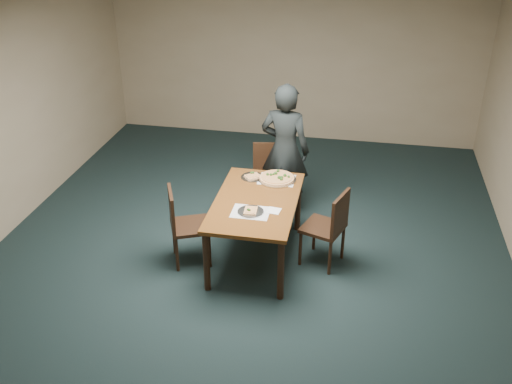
% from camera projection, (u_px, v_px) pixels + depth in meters
% --- Properties ---
extents(ground, '(8.00, 8.00, 0.00)m').
position_uv_depth(ground, '(242.00, 272.00, 6.34)').
color(ground, black).
rests_on(ground, ground).
extents(room_shell, '(8.00, 8.00, 8.00)m').
position_uv_depth(room_shell, '(240.00, 126.00, 5.52)').
color(room_shell, tan).
rests_on(room_shell, ground).
extents(dining_table, '(0.90, 1.50, 0.75)m').
position_uv_depth(dining_table, '(256.00, 207.00, 6.30)').
color(dining_table, '#562E11').
rests_on(dining_table, ground).
extents(chair_far, '(0.49, 0.49, 0.91)m').
position_uv_depth(chair_far, '(269.00, 174.00, 7.33)').
color(chair_far, black).
rests_on(chair_far, ground).
extents(chair_left, '(0.55, 0.55, 0.91)m').
position_uv_depth(chair_left, '(183.00, 222.00, 6.30)').
color(chair_left, black).
rests_on(chair_left, ground).
extents(chair_right, '(0.54, 0.54, 0.91)m').
position_uv_depth(chair_right, '(330.00, 224.00, 6.25)').
color(chair_right, black).
rests_on(chair_right, ground).
extents(diner, '(0.69, 0.51, 1.73)m').
position_uv_depth(diner, '(285.00, 150.00, 7.16)').
color(diner, black).
rests_on(diner, ground).
extents(placemat_main, '(0.42, 0.32, 0.00)m').
position_uv_depth(placemat_main, '(277.00, 180.00, 6.69)').
color(placemat_main, white).
rests_on(placemat_main, dining_table).
extents(placemat_near, '(0.40, 0.30, 0.00)m').
position_uv_depth(placemat_near, '(251.00, 212.00, 6.02)').
color(placemat_near, white).
rests_on(placemat_near, dining_table).
extents(pizza_pan, '(0.45, 0.45, 0.07)m').
position_uv_depth(pizza_pan, '(277.00, 178.00, 6.68)').
color(pizza_pan, silver).
rests_on(pizza_pan, dining_table).
extents(slice_plate_near, '(0.28, 0.28, 0.05)m').
position_uv_depth(slice_plate_near, '(251.00, 211.00, 6.01)').
color(slice_plate_near, silver).
rests_on(slice_plate_near, dining_table).
extents(slice_plate_far, '(0.28, 0.28, 0.06)m').
position_uv_depth(slice_plate_far, '(253.00, 177.00, 6.73)').
color(slice_plate_far, silver).
rests_on(slice_plate_far, dining_table).
extents(napkin, '(0.16, 0.16, 0.01)m').
position_uv_depth(napkin, '(274.00, 211.00, 6.04)').
color(napkin, white).
rests_on(napkin, dining_table).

